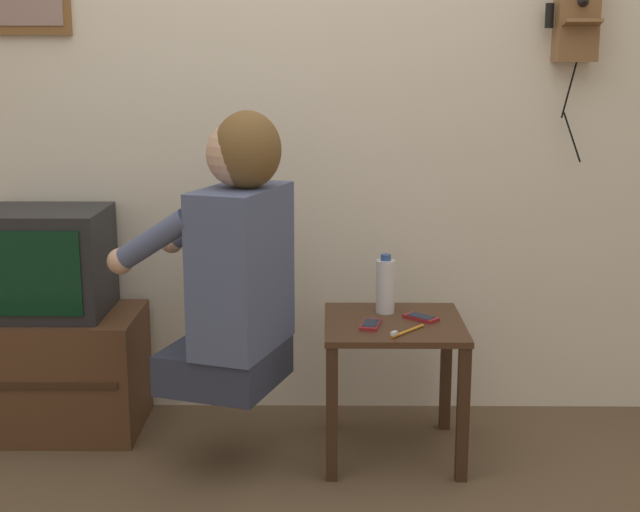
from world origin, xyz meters
name	(u,v)px	position (x,y,z in m)	size (l,w,h in m)	color
wall_back	(292,95)	(0.00, 1.11, 1.27)	(6.80, 0.05, 2.55)	silver
side_table	(393,349)	(0.38, 0.63, 0.40)	(0.49, 0.49, 0.50)	#422819
person	(235,259)	(-0.17, 0.51, 0.75)	(0.61, 0.56, 0.94)	#2D3347
tv_stand	(46,371)	(-0.95, 0.85, 0.23)	(0.73, 0.44, 0.46)	#51331E
television	(45,262)	(-0.93, 0.86, 0.66)	(0.46, 0.39, 0.40)	#232326
wall_phone_antique	(577,8)	(1.06, 1.02, 1.60)	(0.19, 0.19, 0.80)	brown
cell_phone_held	(371,324)	(0.29, 0.57, 0.51)	(0.08, 0.13, 0.01)	maroon
cell_phone_spare	(421,318)	(0.47, 0.66, 0.51)	(0.13, 0.13, 0.01)	maroon
water_bottle	(385,286)	(0.35, 0.74, 0.60)	(0.07, 0.07, 0.22)	silver
toothbrush	(405,331)	(0.40, 0.49, 0.51)	(0.13, 0.15, 0.02)	orange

